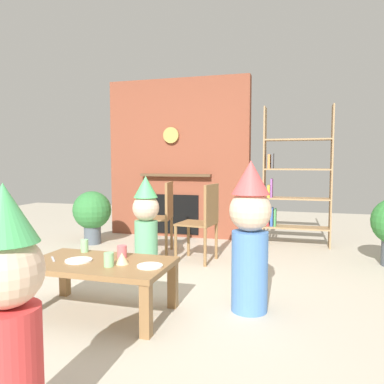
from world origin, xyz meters
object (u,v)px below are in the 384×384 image
(bookshelf, at_px, (292,183))
(paper_cup_center, at_px, (109,260))
(paper_plate_front, at_px, (150,266))
(paper_cup_near_right, at_px, (85,246))
(child_with_cone_hat, at_px, (7,309))
(paper_cup_near_left, at_px, (122,252))
(child_in_pink, at_px, (250,232))
(child_by_the_chairs, at_px, (146,222))
(potted_plant_short, at_px, (92,212))
(coffee_table, at_px, (99,270))
(dining_chair_middle, at_px, (204,218))
(paper_plate_rear, at_px, (79,260))
(dining_chair_left, at_px, (162,213))
(birthday_cake_slice, at_px, (122,258))

(bookshelf, relative_size, paper_cup_center, 18.83)
(paper_plate_front, bearing_deg, bookshelf, 72.24)
(paper_cup_near_right, xyz_separation_m, child_with_cone_hat, (0.61, -1.53, 0.11))
(paper_plate_front, distance_m, child_with_cone_hat, 1.28)
(bookshelf, distance_m, paper_cup_near_left, 2.98)
(child_in_pink, distance_m, child_by_the_chairs, 1.40)
(potted_plant_short, bearing_deg, coffee_table, -57.94)
(paper_cup_near_right, bearing_deg, child_in_pink, 5.46)
(dining_chair_middle, bearing_deg, paper_plate_rear, 79.39)
(paper_cup_near_left, bearing_deg, child_with_cone_hat, -81.23)
(paper_cup_center, xyz_separation_m, dining_chair_left, (-0.36, 2.05, 0.06))
(coffee_table, height_order, child_by_the_chairs, child_by_the_chairs)
(bookshelf, height_order, potted_plant_short, bookshelf)
(paper_cup_center, distance_m, dining_chair_left, 2.08)
(potted_plant_short, bearing_deg, paper_plate_front, -50.89)
(paper_cup_near_left, xyz_separation_m, paper_cup_near_right, (-0.38, 0.08, 0.00))
(paper_cup_near_right, bearing_deg, dining_chair_left, 88.43)
(paper_plate_front, xyz_separation_m, dining_chair_left, (-0.65, 1.97, 0.10))
(bookshelf, relative_size, potted_plant_short, 2.56)
(dining_chair_left, bearing_deg, coffee_table, 87.85)
(child_with_cone_hat, height_order, child_by_the_chairs, child_with_cone_hat)
(paper_cup_near_left, bearing_deg, birthday_cake_slice, -63.44)
(paper_cup_center, height_order, paper_plate_rear, paper_cup_center)
(coffee_table, xyz_separation_m, child_by_the_chairs, (-0.09, 1.12, 0.19))
(paper_plate_front, height_order, birthday_cake_slice, birthday_cake_slice)
(child_by_the_chairs, height_order, potted_plant_short, child_by_the_chairs)
(birthday_cake_slice, bearing_deg, paper_cup_near_left, 116.56)
(paper_plate_front, height_order, dining_chair_middle, dining_chair_middle)
(paper_plate_front, bearing_deg, coffee_table, 176.89)
(bookshelf, xyz_separation_m, child_with_cone_hat, (-1.01, -4.14, -0.30))
(child_with_cone_hat, relative_size, child_by_the_chairs, 1.07)
(paper_cup_near_right, relative_size, child_with_cone_hat, 0.10)
(paper_cup_near_right, bearing_deg, child_by_the_chairs, 78.35)
(birthday_cake_slice, height_order, child_with_cone_hat, child_with_cone_hat)
(paper_cup_near_left, height_order, child_in_pink, child_in_pink)
(paper_cup_near_left, relative_size, potted_plant_short, 0.13)
(paper_plate_front, height_order, potted_plant_short, potted_plant_short)
(birthday_cake_slice, distance_m, child_by_the_chairs, 1.17)
(child_with_cone_hat, bearing_deg, paper_plate_front, -18.42)
(bookshelf, bearing_deg, child_by_the_chairs, -129.68)
(paper_plate_front, xyz_separation_m, dining_chair_middle, (-0.03, 1.68, 0.10))
(child_with_cone_hat, xyz_separation_m, dining_chair_left, (-0.56, 3.24, -0.06))
(child_in_pink, distance_m, dining_chair_left, 2.05)
(child_by_the_chairs, distance_m, dining_chair_left, 0.84)
(bookshelf, distance_m, paper_plate_front, 3.05)
(bookshelf, height_order, paper_plate_front, bookshelf)
(bookshelf, xyz_separation_m, dining_chair_left, (-1.57, -0.90, -0.35))
(child_in_pink, xyz_separation_m, dining_chair_left, (-1.31, 1.58, -0.10))
(dining_chair_middle, xyz_separation_m, potted_plant_short, (-1.74, 0.50, -0.06))
(paper_cup_near_left, bearing_deg, potted_plant_short, 126.19)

